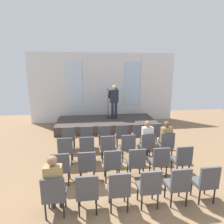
# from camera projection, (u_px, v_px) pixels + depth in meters

# --- Properties ---
(ground_plane) EXTENTS (18.18, 18.18, 0.00)m
(ground_plane) POSITION_uv_depth(u_px,v_px,m) (131.00, 201.00, 4.44)
(ground_plane) COLOR #846647
(rear_partition) EXTENTS (8.18, 0.14, 3.88)m
(rear_partition) POSITION_uv_depth(u_px,v_px,m) (104.00, 88.00, 10.75)
(rear_partition) COLOR silver
(rear_partition) RESTS_ON ground
(stage_platform) EXTENTS (4.98, 2.16, 0.44)m
(stage_platform) POSITION_uv_depth(u_px,v_px,m) (106.00, 124.00, 9.81)
(stage_platform) COLOR #3F3833
(stage_platform) RESTS_ON ground
(speaker) EXTENTS (0.51, 0.69, 1.75)m
(speaker) POSITION_uv_depth(u_px,v_px,m) (114.00, 99.00, 9.79)
(speaker) COLOR #232838
(speaker) RESTS_ON stage_platform
(mic_stand) EXTENTS (0.28, 0.28, 1.56)m
(mic_stand) POSITION_uv_depth(u_px,v_px,m) (108.00, 111.00, 10.09)
(mic_stand) COLOR black
(mic_stand) RESTS_ON stage_platform
(chair_r0_c0) EXTENTS (0.46, 0.44, 0.94)m
(chair_r0_c0) POSITION_uv_depth(u_px,v_px,m) (69.00, 137.00, 7.06)
(chair_r0_c0) COLOR black
(chair_r0_c0) RESTS_ON ground
(chair_r0_c1) EXTENTS (0.46, 0.44, 0.94)m
(chair_r0_c1) POSITION_uv_depth(u_px,v_px,m) (87.00, 136.00, 7.15)
(chair_r0_c1) COLOR black
(chair_r0_c1) RESTS_ON ground
(chair_r0_c2) EXTENTS (0.46, 0.44, 0.94)m
(chair_r0_c2) POSITION_uv_depth(u_px,v_px,m) (104.00, 135.00, 7.24)
(chair_r0_c2) COLOR black
(chair_r0_c2) RESTS_ON ground
(chair_r0_c3) EXTENTS (0.46, 0.44, 0.94)m
(chair_r0_c3) POSITION_uv_depth(u_px,v_px,m) (122.00, 134.00, 7.32)
(chair_r0_c3) COLOR black
(chair_r0_c3) RESTS_ON ground
(chair_r0_c4) EXTENTS (0.46, 0.44, 0.94)m
(chair_r0_c4) POSITION_uv_depth(u_px,v_px,m) (138.00, 134.00, 7.41)
(chair_r0_c4) COLOR black
(chair_r0_c4) RESTS_ON ground
(chair_r0_c5) EXTENTS (0.46, 0.44, 0.94)m
(chair_r0_c5) POSITION_uv_depth(u_px,v_px,m) (155.00, 133.00, 7.49)
(chair_r0_c5) COLOR black
(chair_r0_c5) RESTS_ON ground
(chair_r1_c0) EXTENTS (0.46, 0.44, 0.94)m
(chair_r1_c0) POSITION_uv_depth(u_px,v_px,m) (66.00, 149.00, 6.00)
(chair_r1_c0) COLOR black
(chair_r1_c0) RESTS_ON ground
(chair_r1_c1) EXTENTS (0.46, 0.44, 0.94)m
(chair_r1_c1) POSITION_uv_depth(u_px,v_px,m) (87.00, 148.00, 6.08)
(chair_r1_c1) COLOR black
(chair_r1_c1) RESTS_ON ground
(chair_r1_c2) EXTENTS (0.46, 0.44, 0.94)m
(chair_r1_c2) POSITION_uv_depth(u_px,v_px,m) (108.00, 147.00, 6.17)
(chair_r1_c2) COLOR black
(chair_r1_c2) RESTS_ON ground
(chair_r1_c3) EXTENTS (0.46, 0.44, 0.94)m
(chair_r1_c3) POSITION_uv_depth(u_px,v_px,m) (128.00, 146.00, 6.25)
(chair_r1_c3) COLOR black
(chair_r1_c3) RESTS_ON ground
(chair_r1_c4) EXTENTS (0.46, 0.44, 0.94)m
(chair_r1_c4) POSITION_uv_depth(u_px,v_px,m) (147.00, 145.00, 6.34)
(chair_r1_c4) COLOR black
(chair_r1_c4) RESTS_ON ground
(audience_r1_c4) EXTENTS (0.36, 0.39, 1.35)m
(audience_r1_c4) POSITION_uv_depth(u_px,v_px,m) (147.00, 138.00, 6.37)
(audience_r1_c4) COLOR #2D2D33
(audience_r1_c4) RESTS_ON ground
(chair_r1_c5) EXTENTS (0.46, 0.44, 0.94)m
(chair_r1_c5) POSITION_uv_depth(u_px,v_px,m) (166.00, 144.00, 6.43)
(chair_r1_c5) COLOR black
(chair_r1_c5) RESTS_ON ground
(audience_r1_c5) EXTENTS (0.36, 0.39, 1.31)m
(audience_r1_c5) POSITION_uv_depth(u_px,v_px,m) (166.00, 137.00, 6.46)
(audience_r1_c5) COLOR #2D2D33
(audience_r1_c5) RESTS_ON ground
(chair_r2_c0) EXTENTS (0.46, 0.44, 0.94)m
(chair_r2_c0) POSITION_uv_depth(u_px,v_px,m) (61.00, 166.00, 4.93)
(chair_r2_c0) COLOR black
(chair_r2_c0) RESTS_ON ground
(chair_r2_c1) EXTENTS (0.46, 0.44, 0.94)m
(chair_r2_c1) POSITION_uv_depth(u_px,v_px,m) (87.00, 165.00, 5.02)
(chair_r2_c1) COLOR black
(chair_r2_c1) RESTS_ON ground
(chair_r2_c2) EXTENTS (0.46, 0.44, 0.94)m
(chair_r2_c2) POSITION_uv_depth(u_px,v_px,m) (112.00, 163.00, 5.10)
(chair_r2_c2) COLOR black
(chair_r2_c2) RESTS_ON ground
(chair_r2_c3) EXTENTS (0.46, 0.44, 0.94)m
(chair_r2_c3) POSITION_uv_depth(u_px,v_px,m) (136.00, 162.00, 5.19)
(chair_r2_c3) COLOR black
(chair_r2_c3) RESTS_ON ground
(chair_r2_c4) EXTENTS (0.46, 0.44, 0.94)m
(chair_r2_c4) POSITION_uv_depth(u_px,v_px,m) (160.00, 160.00, 5.27)
(chair_r2_c4) COLOR black
(chair_r2_c4) RESTS_ON ground
(chair_r2_c5) EXTENTS (0.46, 0.44, 0.94)m
(chair_r2_c5) POSITION_uv_depth(u_px,v_px,m) (182.00, 159.00, 5.36)
(chair_r2_c5) COLOR black
(chair_r2_c5) RESTS_ON ground
(chair_r3_c0) EXTENTS (0.46, 0.44, 0.94)m
(chair_r3_c0) POSITION_uv_depth(u_px,v_px,m) (54.00, 194.00, 3.86)
(chair_r3_c0) COLOR black
(chair_r3_c0) RESTS_ON ground
(audience_r3_c0) EXTENTS (0.36, 0.39, 1.35)m
(audience_r3_c0) POSITION_uv_depth(u_px,v_px,m) (54.00, 182.00, 3.89)
(audience_r3_c0) COLOR #2D2D33
(audience_r3_c0) RESTS_ON ground
(chair_r3_c1) EXTENTS (0.46, 0.44, 0.94)m
(chair_r3_c1) POSITION_uv_depth(u_px,v_px,m) (87.00, 191.00, 3.95)
(chair_r3_c1) COLOR black
(chair_r3_c1) RESTS_ON ground
(chair_r3_c2) EXTENTS (0.46, 0.44, 0.94)m
(chair_r3_c2) POSITION_uv_depth(u_px,v_px,m) (119.00, 188.00, 4.03)
(chair_r3_c2) COLOR black
(chair_r3_c2) RESTS_ON ground
(chair_r3_c3) EXTENTS (0.46, 0.44, 0.94)m
(chair_r3_c3) POSITION_uv_depth(u_px,v_px,m) (149.00, 186.00, 4.12)
(chair_r3_c3) COLOR black
(chair_r3_c3) RESTS_ON ground
(chair_r3_c4) EXTENTS (0.46, 0.44, 0.94)m
(chair_r3_c4) POSITION_uv_depth(u_px,v_px,m) (178.00, 183.00, 4.21)
(chair_r3_c4) COLOR black
(chair_r3_c4) RESTS_ON ground
(chair_r3_c5) EXTENTS (0.46, 0.44, 0.94)m
(chair_r3_c5) POSITION_uv_depth(u_px,v_px,m) (206.00, 181.00, 4.29)
(chair_r3_c5) COLOR black
(chair_r3_c5) RESTS_ON ground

